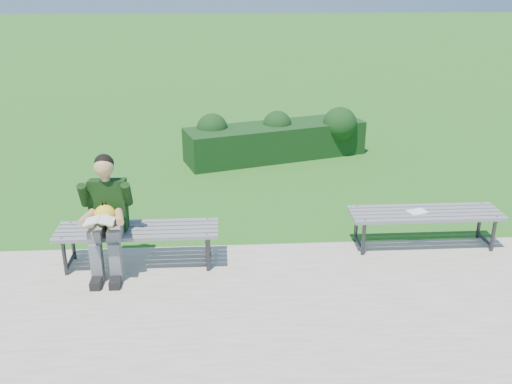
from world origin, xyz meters
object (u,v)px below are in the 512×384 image
object	(u,v)px
hedge	(278,137)
bench_left	(138,233)
paper_sheet	(417,212)
seated_boy	(106,212)
bench_right	(425,216)

from	to	relation	value
hedge	bench_left	xyz separation A→B (m)	(-1.97, -3.95, 0.05)
bench_left	paper_sheet	bearing A→B (deg)	4.68
seated_boy	paper_sheet	size ratio (longest dim) A/B	5.09
paper_sheet	bench_right	bearing A→B (deg)	0.00
hedge	seated_boy	size ratio (longest dim) A/B	2.52
seated_boy	paper_sheet	distance (m)	3.60
bench_right	bench_left	bearing A→B (deg)	-175.46
bench_left	paper_sheet	world-z (taller)	bench_left
bench_right	seated_boy	size ratio (longest dim) A/B	1.37
hedge	bench_right	xyz separation A→B (m)	(1.40, -3.68, 0.05)
hedge	bench_left	bearing A→B (deg)	-116.52
bench_left	seated_boy	size ratio (longest dim) A/B	1.37
hedge	bench_left	size ratio (longest dim) A/B	1.84
bench_left	seated_boy	bearing A→B (deg)	-162.69
seated_boy	hedge	bearing A→B (deg)	60.68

